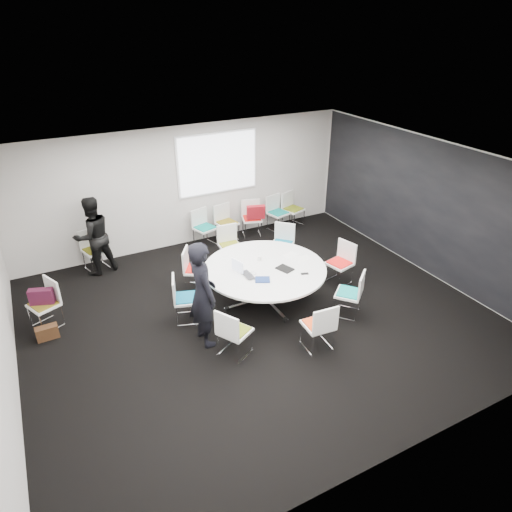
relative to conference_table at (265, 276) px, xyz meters
name	(u,v)px	position (x,y,z in m)	size (l,w,h in m)	color
room_shell	(261,246)	(-0.28, -0.37, 0.85)	(8.08, 7.08, 2.88)	black
conference_table	(265,276)	(0.00, 0.00, 0.00)	(2.30, 2.30, 0.73)	silver
projection_screen	(218,163)	(0.43, 3.09, 1.30)	(1.90, 0.03, 1.35)	white
chair_ring_a	(339,271)	(1.67, -0.12, -0.27)	(0.54, 0.55, 0.88)	silver
chair_ring_b	(282,251)	(1.08, 1.17, -0.27)	(0.64, 0.64, 0.88)	silver
chair_ring_c	(230,253)	(0.03, 1.62, -0.27)	(0.49, 0.48, 0.88)	silver
chair_ring_d	(196,277)	(-1.01, 1.00, -0.27)	(0.62, 0.63, 0.88)	silver
chair_ring_e	(187,307)	(-1.54, 0.10, -0.27)	(0.57, 0.58, 0.88)	silver
chair_ring_f	(235,340)	(-1.19, -1.16, -0.27)	(0.61, 0.62, 0.88)	silver
chair_ring_g	(318,334)	(0.10, -1.65, -0.27)	(0.49, 0.48, 0.88)	silver
chair_ring_h	(348,301)	(1.14, -1.11, -0.27)	(0.64, 0.64, 0.88)	silver
chair_back_a	(205,235)	(-0.11, 2.77, -0.27)	(0.57, 0.56, 0.88)	silver
chair_back_b	(227,229)	(0.47, 2.79, -0.27)	(0.54, 0.53, 0.88)	silver
chair_back_c	(252,225)	(1.13, 2.75, -0.27)	(0.57, 0.57, 0.88)	silver
chair_back_d	(278,219)	(1.89, 2.76, -0.27)	(0.55, 0.54, 0.88)	silver
chair_back_e	(293,215)	(2.35, 2.79, -0.27)	(0.58, 0.57, 0.88)	silver
chair_spare_left	(47,312)	(-3.79, 1.07, -0.27)	(0.59, 0.60, 0.88)	silver
chair_person_back	(96,257)	(-2.64, 2.80, -0.27)	(0.57, 0.56, 0.88)	silver
person_main	(203,294)	(-1.48, -0.61, 0.38)	(0.68, 0.44, 1.86)	black
person_back	(93,236)	(-2.63, 2.63, 0.30)	(0.83, 0.64, 1.70)	black
laptop	(250,274)	(-0.37, -0.13, 0.19)	(0.35, 0.22, 0.03)	#333338
laptop_lid	(237,266)	(-0.53, 0.08, 0.31)	(0.30, 0.02, 0.22)	silver
notebook_black	(285,269)	(0.30, -0.23, 0.19)	(0.22, 0.30, 0.02)	black
tablet_folio	(263,280)	(-0.26, -0.39, 0.19)	(0.26, 0.20, 0.03)	navy
papers_right	(290,255)	(0.67, 0.20, 0.18)	(0.30, 0.21, 0.00)	white
papers_front	(303,258)	(0.82, -0.03, 0.18)	(0.30, 0.21, 0.00)	white
cup	(259,258)	(0.04, 0.30, 0.23)	(0.08, 0.08, 0.09)	white
phone	(305,274)	(0.53, -0.55, 0.19)	(0.14, 0.07, 0.01)	black
maroon_bag	(41,296)	(-3.81, 1.06, 0.07)	(0.40, 0.14, 0.28)	#411127
brown_bag	(47,333)	(-3.85, 0.68, -0.43)	(0.36, 0.16, 0.24)	#3E2514
red_jacket	(256,212)	(1.13, 2.53, 0.15)	(0.44, 0.10, 0.35)	maroon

